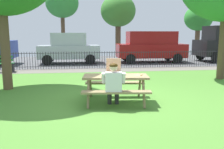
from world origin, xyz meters
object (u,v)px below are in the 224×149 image
at_px(parked_car_right, 151,46).
at_px(far_tree_midleft, 62,4).
at_px(picnic_table_foreground, 116,82).
at_px(parked_car_center, 69,48).
at_px(pizza_box_open, 114,72).
at_px(far_tree_midright, 198,19).
at_px(pizza_slice_on_table, 139,75).
at_px(adult_at_table, 113,83).
at_px(far_tree_center, 118,11).

height_order(parked_car_right, far_tree_midleft, far_tree_midleft).
bearing_deg(picnic_table_foreground, parked_car_center, 100.75).
bearing_deg(pizza_box_open, far_tree_midleft, 99.46).
distance_m(picnic_table_foreground, parked_car_right, 10.06).
bearing_deg(parked_car_right, far_tree_midright, 43.34).
relative_size(picnic_table_foreground, far_tree_midright, 0.43).
distance_m(far_tree_midleft, far_tree_midright, 12.61).
relative_size(parked_car_right, far_tree_midright, 1.02).
distance_m(picnic_table_foreground, pizza_slice_on_table, 0.68).
distance_m(adult_at_table, far_tree_midleft, 16.37).
distance_m(pizza_box_open, far_tree_midleft, 15.79).
bearing_deg(far_tree_midleft, pizza_slice_on_table, -78.08).
relative_size(pizza_slice_on_table, far_tree_midleft, 0.04).
distance_m(pizza_box_open, parked_car_right, 9.99).
xyz_separation_m(adult_at_table, far_tree_midleft, (-2.44, 15.72, 3.85)).
xyz_separation_m(pizza_box_open, adult_at_table, (-0.09, -0.57, -0.20)).
distance_m(parked_car_center, far_tree_midleft, 6.91).
relative_size(pizza_box_open, parked_car_right, 0.11).
distance_m(parked_car_right, far_tree_midright, 8.88).
xyz_separation_m(parked_car_right, far_tree_center, (-1.38, 5.90, 2.80)).
xyz_separation_m(pizza_slice_on_table, far_tree_midleft, (-3.22, 15.24, 3.73)).
height_order(picnic_table_foreground, far_tree_center, far_tree_center).
relative_size(far_tree_midleft, far_tree_center, 1.09).
relative_size(parked_car_right, far_tree_center, 0.86).
relative_size(picnic_table_foreground, parked_car_right, 0.42).
xyz_separation_m(pizza_slice_on_table, far_tree_midright, (9.33, 15.24, 2.53)).
height_order(parked_car_center, far_tree_midleft, far_tree_midleft).
height_order(parked_car_center, far_tree_midright, far_tree_midright).
relative_size(adult_at_table, far_tree_midleft, 0.20).
bearing_deg(far_tree_center, picnic_table_foreground, -98.78).
distance_m(far_tree_center, far_tree_midright, 7.66).
bearing_deg(parked_car_right, picnic_table_foreground, -111.81).
height_order(pizza_box_open, parked_car_center, parked_car_center).
height_order(pizza_slice_on_table, parked_car_center, parked_car_center).
height_order(pizza_slice_on_table, parked_car_right, parked_car_right).
relative_size(pizza_box_open, adult_at_table, 0.43).
bearing_deg(far_tree_midleft, parked_car_right, -43.15).
bearing_deg(pizza_box_open, picnic_table_foreground, -62.82).
distance_m(picnic_table_foreground, pizza_box_open, 0.28).
distance_m(parked_car_right, far_tree_midleft, 9.28).
bearing_deg(adult_at_table, far_tree_midright, 57.25).
bearing_deg(far_tree_midright, far_tree_midleft, 180.00).
relative_size(adult_at_table, parked_car_center, 0.30).
bearing_deg(picnic_table_foreground, far_tree_midleft, 99.56).
bearing_deg(far_tree_midleft, far_tree_center, 0.00).
distance_m(picnic_table_foreground, far_tree_midleft, 15.93).
bearing_deg(far_tree_midright, pizza_slice_on_table, -121.48).
distance_m(pizza_slice_on_table, far_tree_midleft, 16.02).
height_order(pizza_box_open, pizza_slice_on_table, pizza_box_open).
distance_m(picnic_table_foreground, far_tree_midright, 18.41).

